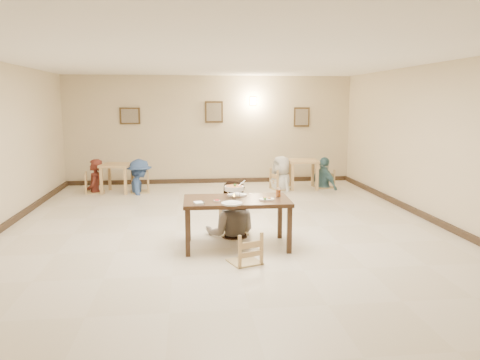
{
  "coord_description": "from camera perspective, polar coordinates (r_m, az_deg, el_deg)",
  "views": [
    {
      "loc": [
        -0.66,
        -8.17,
        2.27
      ],
      "look_at": [
        0.23,
        -0.32,
        0.95
      ],
      "focal_mm": 35.0,
      "sensor_mm": 36.0,
      "label": 1
    }
  ],
  "objects": [
    {
      "name": "bg_table_right",
      "position": [
        12.5,
        7.69,
        1.81
      ],
      "size": [
        0.83,
        0.83,
        0.76
      ],
      "rotation": [
        0.0,
        0.0,
        -0.09
      ],
      "color": "tan",
      "rests_on": "floor"
    },
    {
      "name": "floor",
      "position": [
        8.51,
        -1.8,
        -6.01
      ],
      "size": [
        10.0,
        10.0,
        0.0
      ],
      "primitive_type": "plane",
      "color": "beige",
      "rests_on": "ground"
    },
    {
      "name": "picture_b",
      "position": [
        13.16,
        -3.2,
        8.28
      ],
      "size": [
        0.5,
        0.04,
        0.6
      ],
      "color": "#3D2B16",
      "rests_on": "wall_back"
    },
    {
      "name": "bg_table_left",
      "position": [
        12.23,
        -14.78,
        1.27
      ],
      "size": [
        0.84,
        0.84,
        0.73
      ],
      "rotation": [
        0.0,
        0.0,
        -0.17
      ],
      "color": "tan",
      "rests_on": "floor"
    },
    {
      "name": "bg_chair_rr",
      "position": [
        12.71,
        10.24,
        1.12
      ],
      "size": [
        0.43,
        0.43,
        0.92
      ],
      "rotation": [
        0.0,
        0.0,
        -1.24
      ],
      "color": "tan",
      "rests_on": "floor"
    },
    {
      "name": "bg_chair_ll",
      "position": [
        12.35,
        -17.32,
        0.77
      ],
      "size": [
        0.47,
        0.47,
        0.99
      ],
      "rotation": [
        0.0,
        0.0,
        1.72
      ],
      "color": "tan",
      "rests_on": "floor"
    },
    {
      "name": "bg_diner_a",
      "position": [
        12.3,
        -17.41,
        2.43
      ],
      "size": [
        0.42,
        0.63,
        1.71
      ],
      "primitive_type": "imported",
      "rotation": [
        0.0,
        0.0,
        4.73
      ],
      "color": "#552119",
      "rests_on": "floor"
    },
    {
      "name": "bg_chair_lr",
      "position": [
        12.11,
        -12.19,
        0.82
      ],
      "size": [
        0.47,
        0.47,
        0.99
      ],
      "rotation": [
        0.0,
        0.0,
        -1.45
      ],
      "color": "tan",
      "rests_on": "floor"
    },
    {
      "name": "bg_chair_rl",
      "position": [
        12.32,
        5.07,
        1.21
      ],
      "size": [
        0.48,
        0.48,
        1.02
      ],
      "rotation": [
        0.0,
        0.0,
        1.88
      ],
      "color": "tan",
      "rests_on": "floor"
    },
    {
      "name": "picture_a",
      "position": [
        13.23,
        -13.28,
        7.62
      ],
      "size": [
        0.55,
        0.04,
        0.45
      ],
      "color": "#3D2B16",
      "rests_on": "wall_back"
    },
    {
      "name": "napkin_cutlery",
      "position": [
        6.99,
        -5.06,
        -2.81
      ],
      "size": [
        0.18,
        0.26,
        0.03
      ],
      "color": "white",
      "rests_on": "main_table"
    },
    {
      "name": "rice_plate_near",
      "position": [
        6.95,
        -1.01,
        -2.83
      ],
      "size": [
        0.32,
        0.32,
        0.07
      ],
      "color": "white",
      "rests_on": "main_table"
    },
    {
      "name": "bg_diner_c",
      "position": [
        12.28,
        5.1,
        2.93
      ],
      "size": [
        0.79,
        0.99,
        1.76
      ],
      "primitive_type": "imported",
      "rotation": [
        0.0,
        0.0,
        5.02
      ],
      "color": "silver",
      "rests_on": "floor"
    },
    {
      "name": "main_diner",
      "position": [
        7.96,
        -1.09,
        -0.14
      ],
      "size": [
        1.01,
        0.83,
        1.89
      ],
      "primitive_type": "imported",
      "rotation": [
        0.0,
        0.0,
        3.0
      ],
      "color": "gray",
      "rests_on": "floor"
    },
    {
      "name": "wall_back",
      "position": [
        13.21,
        -3.62,
        6.11
      ],
      "size": [
        10.0,
        0.0,
        10.0
      ],
      "primitive_type": "plane",
      "rotation": [
        1.57,
        0.0,
        0.0
      ],
      "color": "beige",
      "rests_on": "floor"
    },
    {
      "name": "chair_near",
      "position": [
        6.67,
        0.57,
        -6.46
      ],
      "size": [
        0.41,
        0.41,
        0.88
      ],
      "rotation": [
        0.0,
        0.0,
        3.49
      ],
      "color": "tan",
      "rests_on": "floor"
    },
    {
      "name": "rice_plate_far",
      "position": [
        7.58,
        -0.37,
        -1.8
      ],
      "size": [
        0.32,
        0.32,
        0.07
      ],
      "color": "white",
      "rests_on": "main_table"
    },
    {
      "name": "wall_right",
      "position": [
        9.44,
        23.19,
        4.03
      ],
      "size": [
        0.0,
        10.0,
        10.0
      ],
      "primitive_type": "plane",
      "rotation": [
        1.57,
        0.0,
        -1.57
      ],
      "color": "beige",
      "rests_on": "floor"
    },
    {
      "name": "drink_glass",
      "position": [
        7.5,
        4.69,
        -1.53
      ],
      "size": [
        0.08,
        0.08,
        0.15
      ],
      "color": "white",
      "rests_on": "main_table"
    },
    {
      "name": "wall_front",
      "position": [
        3.33,
        5.15,
        -3.94
      ],
      "size": [
        10.0,
        0.0,
        10.0
      ],
      "primitive_type": "plane",
      "rotation": [
        -1.57,
        0.0,
        0.0
      ],
      "color": "beige",
      "rests_on": "floor"
    },
    {
      "name": "chair_far",
      "position": [
        8.17,
        -0.86,
        -2.98
      ],
      "size": [
        0.48,
        0.48,
        1.02
      ],
      "rotation": [
        0.0,
        0.0,
        0.07
      ],
      "color": "tan",
      "rests_on": "floor"
    },
    {
      "name": "bg_diner_b",
      "position": [
        12.06,
        -12.25,
        2.5
      ],
      "size": [
        0.81,
        1.19,
        1.7
      ],
      "primitive_type": "imported",
      "rotation": [
        0.0,
        0.0,
        1.74
      ],
      "color": "#39578C",
      "rests_on": "floor"
    },
    {
      "name": "baseboard_back",
      "position": [
        13.35,
        -3.55,
        -0.08
      ],
      "size": [
        8.0,
        0.06,
        0.12
      ],
      "primitive_type": "cube",
      "color": "#322317",
      "rests_on": "floor"
    },
    {
      "name": "ceiling",
      "position": [
        8.23,
        -1.91,
        14.55
      ],
      "size": [
        10.0,
        10.0,
        0.0
      ],
      "primitive_type": "plane",
      "color": "white",
      "rests_on": "wall_back"
    },
    {
      "name": "chili_dish",
      "position": [
        7.16,
        -2.83,
        -2.53
      ],
      "size": [
        0.1,
        0.1,
        0.02
      ],
      "color": "white",
      "rests_on": "main_table"
    },
    {
      "name": "bg_diner_d",
      "position": [
        12.66,
        10.29,
        2.76
      ],
      "size": [
        0.78,
        1.04,
        1.65
      ],
      "primitive_type": "imported",
      "rotation": [
        0.0,
        0.0,
        2.02
      ],
      "color": "teal",
      "rests_on": "floor"
    },
    {
      "name": "wall_sconce",
      "position": [
        13.27,
        1.61,
        9.6
      ],
      "size": [
        0.16,
        0.05,
        0.22
      ],
      "primitive_type": "cube",
      "color": "#FFD88C",
      "rests_on": "wall_back"
    },
    {
      "name": "picture_c",
      "position": [
        13.54,
        7.53,
        7.61
      ],
      "size": [
        0.45,
        0.04,
        0.55
      ],
      "color": "#3D2B16",
      "rests_on": "wall_back"
    },
    {
      "name": "curry_warmer",
      "position": [
        7.34,
        -0.71,
        -1.02
      ],
      "size": [
        0.34,
        0.31,
        0.28
      ],
      "color": "silver",
      "rests_on": "main_table"
    },
    {
      "name": "main_table",
      "position": [
        7.34,
        -0.42,
        -2.95
      ],
      "size": [
        1.67,
        0.96,
        0.77
      ],
      "rotation": [
        0.0,
        0.0,
        -0.02
      ],
      "color": "#3D2617",
      "rests_on": "floor"
    },
    {
      "name": "baseboard_right",
      "position": [
        9.65,
        22.48,
        -4.5
      ],
      "size": [
        0.06,
        10.0,
        0.12
      ],
      "primitive_type": "cube",
      "color": "#322317",
      "rests_on": "floor"
    },
    {
      "name": "fried_plate",
      "position": [
        7.26,
        3.25,
        -2.3
      ],
      "size": [
        0.24,
        0.24,
        0.05
      ],
      "color": "white",
      "rests_on": "main_table"
    }
  ]
}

